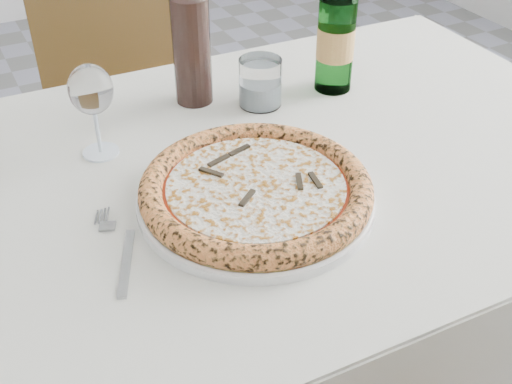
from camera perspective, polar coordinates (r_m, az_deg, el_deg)
dining_table at (r=1.08m, az=-2.45°, el=-2.01°), size 1.42×0.86×0.76m
chair_far at (r=1.78m, az=-10.85°, el=8.78°), size 0.49×0.49×0.93m
plate at (r=0.95m, az=0.00°, el=-0.55°), size 0.35×0.35×0.02m
pizza at (r=0.94m, az=-0.00°, el=0.32°), size 0.34×0.34×0.04m
fork at (r=0.89m, az=-12.00°, el=-5.07°), size 0.06×0.18×0.00m
wine_glass at (r=1.04m, az=-14.45°, el=8.60°), size 0.07×0.07×0.16m
tumbler at (r=1.20m, az=0.38°, el=9.46°), size 0.08×0.08×0.09m
beer_bottle at (r=1.24m, az=7.15°, el=13.75°), size 0.07×0.07×0.28m
wine_bottle at (r=1.18m, az=-5.78°, el=13.31°), size 0.07×0.07×0.28m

